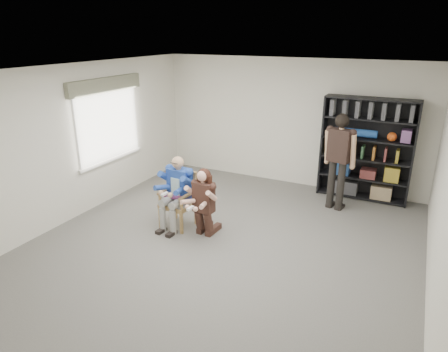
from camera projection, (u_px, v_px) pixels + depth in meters
The scene contains 8 objects.
room_shell at pixel (218, 168), 5.92m from camera, with size 6.00×7.00×2.80m, color white, non-canonical shape.
floor at pixel (219, 251), 6.40m from camera, with size 6.00×7.00×0.01m, color #64625C.
window_left at pixel (109, 121), 7.91m from camera, with size 0.16×2.00×1.75m, color silver, non-canonical shape.
armchair at pixel (178, 200), 7.06m from camera, with size 0.58×0.56×1.01m, color #9A6C41, non-canonical shape.
seated_man at pixel (177, 192), 7.01m from camera, with size 0.56×0.79×1.31m, color navy, non-canonical shape.
kneeling_woman at pixel (203, 203), 6.68m from camera, with size 0.50×0.81×1.20m, color #372319, non-canonical shape.
bookshelf at pixel (366, 150), 8.10m from camera, with size 1.80×0.38×2.10m, color black, non-canonical shape.
standing_man at pixel (338, 163), 7.62m from camera, with size 0.58×0.32×1.89m, color black, non-canonical shape.
Camera 1 is at (2.56, -4.99, 3.32)m, focal length 32.00 mm.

